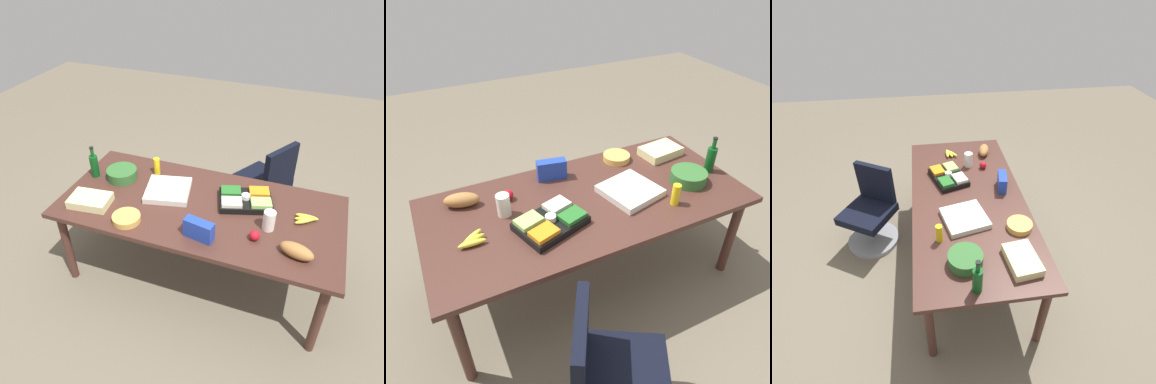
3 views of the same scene
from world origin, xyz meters
TOP-DOWN VIEW (x-y plane):
  - ground_plane at (0.00, 0.00)m, footprint 10.00×10.00m
  - conference_table at (0.00, 0.00)m, footprint 2.26×1.06m
  - office_chair at (-0.37, -1.01)m, footprint 0.66×0.66m
  - banana_bunch at (-0.82, -0.09)m, footprint 0.18×0.14m
  - bread_loaf at (-0.80, 0.31)m, footprint 0.26×0.17m
  - mustard_bottle at (0.51, -0.31)m, footprint 0.06×0.06m
  - veggie_tray at (-0.34, -0.15)m, footprint 0.49×0.41m
  - pizza_box at (0.30, -0.07)m, footprint 0.43×0.43m
  - mayo_jar at (-0.57, 0.09)m, footprint 0.11×0.11m
  - salad_bowl at (0.78, -0.14)m, footprint 0.29×0.29m
  - chip_bag_blue at (-0.12, 0.36)m, footprint 0.23×0.12m
  - sheet_cake at (0.83, 0.28)m, footprint 0.34×0.26m
  - wine_bottle at (1.02, -0.09)m, footprint 0.08×0.08m
  - chip_bowl at (0.46, 0.37)m, footprint 0.24×0.24m
  - apple_red at (-0.50, 0.24)m, footprint 0.09×0.09m

SIDE VIEW (x-z plane):
  - ground_plane at x=0.00m, z-range 0.00..0.00m
  - office_chair at x=-0.37m, z-range -0.10..0.79m
  - conference_table at x=0.00m, z-range 0.31..1.08m
  - banana_bunch at x=-0.82m, z-range 0.77..0.81m
  - pizza_box at x=0.30m, z-range 0.77..0.82m
  - chip_bowl at x=0.46m, z-range 0.77..0.82m
  - sheet_cake at x=0.83m, z-range 0.77..0.84m
  - veggie_tray at x=-0.34m, z-range 0.76..0.85m
  - apple_red at x=-0.50m, z-range 0.77..0.84m
  - salad_bowl at x=0.78m, z-range 0.77..0.86m
  - bread_loaf at x=-0.80m, z-range 0.77..0.87m
  - chip_bag_blue at x=-0.12m, z-range 0.77..0.92m
  - mustard_bottle at x=0.51m, z-range 0.77..0.92m
  - mayo_jar at x=-0.57m, z-range 0.77..0.92m
  - wine_bottle at x=1.02m, z-range 0.73..1.02m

